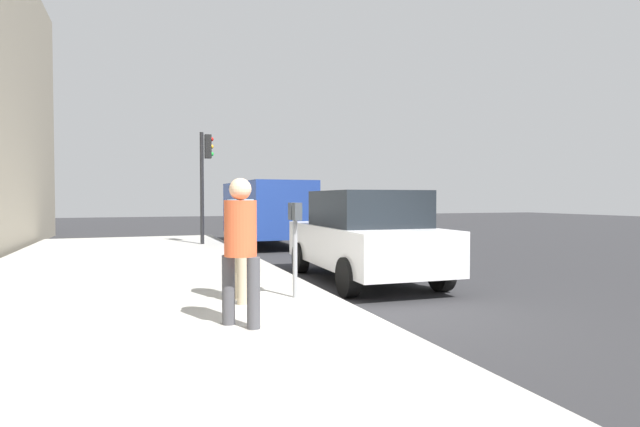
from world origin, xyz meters
TOP-DOWN VIEW (x-y plane):
  - ground_plane at (0.00, 0.00)m, footprint 80.00×80.00m
  - sidewalk_slab at (0.00, 3.00)m, footprint 28.00×6.00m
  - parking_meter at (0.68, 0.61)m, footprint 0.36×0.12m
  - pedestrian_at_meter at (0.65, 1.43)m, footprint 0.52×0.37m
  - pedestrian_bystander at (-0.72, 1.70)m, footprint 0.44×0.38m
  - parked_sedan_near at (2.45, -1.35)m, footprint 4.46×2.09m
  - parked_van_far at (10.41, -1.35)m, footprint 5.24×2.21m
  - traffic_signal at (10.04, 0.75)m, footprint 0.24×0.44m

SIDE VIEW (x-z plane):
  - ground_plane at x=0.00m, z-range 0.00..0.00m
  - sidewalk_slab at x=0.00m, z-range 0.00..0.15m
  - parked_sedan_near at x=2.45m, z-range 0.01..1.78m
  - pedestrian_bystander at x=-0.72m, z-range 0.29..2.00m
  - pedestrian_at_meter at x=0.65m, z-range 0.30..2.01m
  - parking_meter at x=0.68m, z-range 0.46..1.87m
  - parked_van_far at x=10.41m, z-range 0.17..2.35m
  - traffic_signal at x=10.04m, z-range 0.78..4.38m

